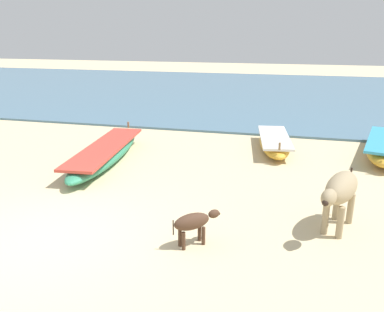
% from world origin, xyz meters
% --- Properties ---
extents(ground, '(80.00, 80.00, 0.00)m').
position_xyz_m(ground, '(0.00, 0.00, 0.00)').
color(ground, beige).
extents(sea_water, '(60.00, 20.00, 0.08)m').
position_xyz_m(sea_water, '(0.00, 18.00, 0.04)').
color(sea_water, slate).
rests_on(sea_water, ground).
extents(fishing_boat_1, '(1.28, 3.20, 0.62)m').
position_xyz_m(fishing_boat_1, '(3.64, 6.45, 0.24)').
color(fishing_boat_1, gold).
rests_on(fishing_boat_1, ground).
extents(fishing_boat_2, '(1.39, 4.71, 0.66)m').
position_xyz_m(fishing_boat_2, '(-0.85, 4.12, 0.25)').
color(fishing_boat_2, '#338C66').
rests_on(fishing_boat_2, ground).
extents(cow_adult_dun, '(0.90, 1.61, 1.07)m').
position_xyz_m(cow_adult_dun, '(5.01, 1.57, 0.77)').
color(cow_adult_dun, tan).
rests_on(cow_adult_dun, ground).
extents(calf_near_dark, '(0.77, 0.71, 0.58)m').
position_xyz_m(calf_near_dark, '(2.59, 0.40, 0.42)').
color(calf_near_dark, '#4C3323').
rests_on(calf_near_dark, ground).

